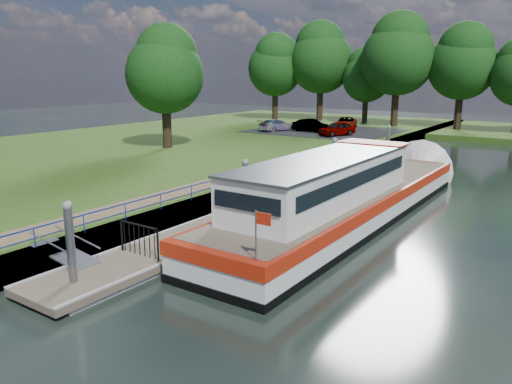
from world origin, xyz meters
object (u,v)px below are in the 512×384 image
Objects in this scene: car_b at (311,125)px; car_a at (337,129)px; car_d at (346,123)px; car_c at (277,125)px; pontoon at (295,199)px; barge at (352,195)px.

car_a is at bearing -105.56° from car_b.
car_d is at bearing 128.06° from car_a.
car_b is (-3.62, 1.52, -0.02)m from car_a.
car_a reaches higher than car_d.
car_c is (-3.37, -1.17, -0.04)m from car_b.
car_b reaches higher than pontoon.
car_d reaches higher than pontoon.
car_a reaches higher than car_c.
car_d is (-9.89, 27.86, 1.27)m from pontoon.
car_b reaches higher than car_d.
car_d is (-1.91, 6.25, -0.04)m from car_a.
barge is at bearing -140.49° from car_b.
car_c is 7.78m from car_d.
pontoon is 23.08m from car_a.
car_b is (-11.61, 23.14, 1.29)m from pontoon.
pontoon is 25.92m from car_b.
car_a is 6.99m from car_c.
car_a is 1.00× the size of car_b.
car_b is at bearing 178.26° from car_a.
car_d is (-13.49, 28.82, 0.37)m from barge.
car_b is 0.87× the size of car_d.
barge is at bearing 145.46° from car_c.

